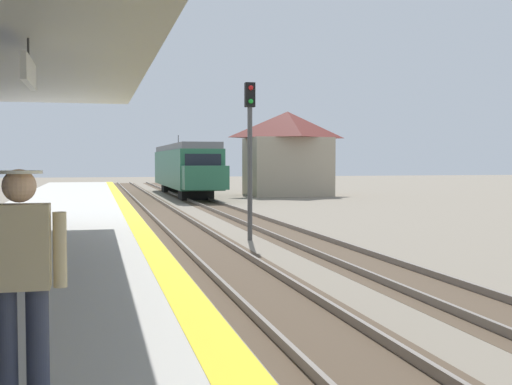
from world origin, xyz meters
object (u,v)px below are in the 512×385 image
Objects in this scene: approaching_train at (185,167)px; distant_trackside_house at (287,152)px; commuter_person at (21,280)px; rail_signal_post at (250,144)px.

distant_trackside_house reaches higher than approaching_train.
rail_signal_post reaches higher than commuter_person.
distant_trackside_house is (7.61, -1.80, 1.16)m from approaching_train.
approaching_train is 3.77× the size of rail_signal_post.
commuter_person is 45.72m from distant_trackside_house.
commuter_person is at bearing -108.35° from rail_signal_post.
approaching_train reaches higher than commuter_person.
rail_signal_post is 0.79× the size of distant_trackside_house.
rail_signal_post is 28.40m from distant_trackside_house.
distant_trackside_house is at bearing 71.17° from commuter_person.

